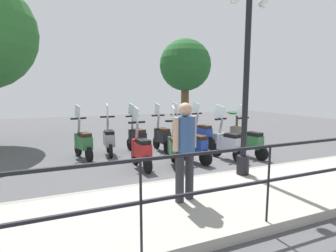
{
  "coord_description": "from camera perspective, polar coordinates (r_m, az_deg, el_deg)",
  "views": [
    {
      "loc": [
        -6.79,
        3.44,
        1.92
      ],
      "look_at": [
        0.2,
        0.5,
        0.9
      ],
      "focal_mm": 28.0,
      "sensor_mm": 36.0,
      "label": 1
    }
  ],
  "objects": [
    {
      "name": "scooter_far_5",
      "position": [
        7.82,
        -18.01,
        -3.31
      ],
      "size": [
        1.2,
        0.53,
        1.54
      ],
      "rotation": [
        0.0,
        0.0,
        0.28
      ],
      "color": "black",
      "rests_on": "ground_plane"
    },
    {
      "name": "scooter_near_0",
      "position": [
        7.91,
        17.42,
        -3.16
      ],
      "size": [
        1.22,
        0.49,
        1.54
      ],
      "rotation": [
        0.0,
        0.0,
        0.2
      ],
      "color": "black",
      "rests_on": "ground_plane"
    },
    {
      "name": "scooter_far_4",
      "position": [
        8.07,
        -12.72,
        -2.78
      ],
      "size": [
        1.23,
        0.44,
        1.54
      ],
      "rotation": [
        0.0,
        0.0,
        -0.08
      ],
      "color": "black",
      "rests_on": "ground_plane"
    },
    {
      "name": "scooter_far_0",
      "position": [
        9.1,
        7.41,
        -1.49
      ],
      "size": [
        1.22,
        0.5,
        1.54
      ],
      "rotation": [
        0.0,
        0.0,
        0.22
      ],
      "color": "black",
      "rests_on": "ground_plane"
    },
    {
      "name": "scooter_far_1",
      "position": [
        8.71,
        2.92,
        -1.85
      ],
      "size": [
        1.21,
        0.52,
        1.54
      ],
      "rotation": [
        0.0,
        0.0,
        0.25
      ],
      "color": "black",
      "rests_on": "ground_plane"
    },
    {
      "name": "scooter_near_1",
      "position": [
        7.49,
        12.87,
        -3.6
      ],
      "size": [
        1.21,
        0.52,
        1.54
      ],
      "rotation": [
        0.0,
        0.0,
        0.26
      ],
      "color": "black",
      "rests_on": "ground_plane"
    },
    {
      "name": "promenade_walkway",
      "position": [
        5.33,
        19.8,
        -13.05
      ],
      "size": [
        2.2,
        20.0,
        0.15
      ],
      "color": "#A39E93",
      "rests_on": "ground_plane"
    },
    {
      "name": "pedestrian_distant",
      "position": [
        4.18,
        3.7,
        -3.97
      ],
      "size": [
        0.4,
        0.47,
        1.59
      ],
      "rotation": [
        0.0,
        0.0,
        3.46
      ],
      "color": "#28282D",
      "rests_on": "promenade_walkway"
    },
    {
      "name": "lamp_post_near",
      "position": [
        5.67,
        16.57,
        7.45
      ],
      "size": [
        0.26,
        0.9,
        4.04
      ],
      "color": "black",
      "rests_on": "promenade_walkway"
    },
    {
      "name": "tree_distant",
      "position": [
        12.24,
        3.77,
        12.91
      ],
      "size": [
        2.33,
        2.33,
        4.25
      ],
      "color": "brown",
      "rests_on": "ground_plane"
    },
    {
      "name": "scooter_far_2",
      "position": [
        8.34,
        -1.37,
        -2.26
      ],
      "size": [
        1.23,
        0.44,
        1.54
      ],
      "rotation": [
        0.0,
        0.0,
        0.07
      ],
      "color": "black",
      "rests_on": "ground_plane"
    },
    {
      "name": "scooter_near_2",
      "position": [
        7.06,
        5.77,
        -4.12
      ],
      "size": [
        1.2,
        0.54,
        1.54
      ],
      "rotation": [
        0.0,
        0.0,
        0.29
      ],
      "color": "black",
      "rests_on": "ground_plane"
    },
    {
      "name": "ground_plane",
      "position": [
        7.85,
        3.96,
        -6.52
      ],
      "size": [
        28.0,
        28.0,
        0.0
      ],
      "primitive_type": "plane",
      "color": "#4C4C4F"
    },
    {
      "name": "fence_railing",
      "position": [
        4.42,
        29.55,
        -6.57
      ],
      "size": [
        0.04,
        16.03,
        1.07
      ],
      "color": "black",
      "rests_on": "promenade_walkway"
    },
    {
      "name": "potted_palm",
      "position": [
        11.42,
        14.73,
        -0.01
      ],
      "size": [
        1.06,
        0.66,
        1.05
      ],
      "color": "slate",
      "rests_on": "ground_plane"
    },
    {
      "name": "scooter_far_3",
      "position": [
        8.18,
        -6.79,
        -2.51
      ],
      "size": [
        1.22,
        0.5,
        1.54
      ],
      "rotation": [
        0.0,
        0.0,
        0.23
      ],
      "color": "black",
      "rests_on": "ground_plane"
    },
    {
      "name": "scooter_near_4",
      "position": [
        6.52,
        -5.88,
        -5.12
      ],
      "size": [
        1.23,
        0.44,
        1.54
      ],
      "rotation": [
        0.0,
        0.0,
        0.08
      ],
      "color": "black",
      "rests_on": "ground_plane"
    },
    {
      "name": "scooter_near_3",
      "position": [
        6.75,
        1.5,
        -4.64
      ],
      "size": [
        1.2,
        0.54,
        1.54
      ],
      "rotation": [
        0.0,
        0.0,
        -0.29
      ],
      "color": "black",
      "rests_on": "ground_plane"
    }
  ]
}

